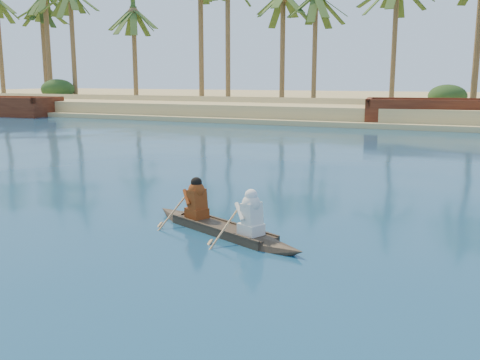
% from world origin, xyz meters
% --- Properties ---
extents(ground, '(160.00, 160.00, 0.00)m').
position_xyz_m(ground, '(0.00, 0.00, 0.00)').
color(ground, navy).
rests_on(ground, ground).
extents(sandy_embankment, '(150.00, 51.00, 1.50)m').
position_xyz_m(sandy_embankment, '(0.00, 46.89, 0.53)').
color(sandy_embankment, '#D7BB79').
rests_on(sandy_embankment, ground).
extents(palm_grove, '(110.00, 14.00, 16.00)m').
position_xyz_m(palm_grove, '(0.00, 35.00, 8.00)').
color(palm_grove, '#30491A').
rests_on(palm_grove, ground).
extents(shrub_cluster, '(100.00, 6.00, 2.40)m').
position_xyz_m(shrub_cluster, '(0.00, 31.50, 1.20)').
color(shrub_cluster, '#233D16').
rests_on(shrub_cluster, ground).
extents(canoe, '(4.55, 2.47, 1.29)m').
position_xyz_m(canoe, '(-0.23, -4.00, 0.25)').
color(canoe, '#3F3122').
rests_on(canoe, ground).
extents(barge_mid, '(14.09, 6.40, 2.26)m').
position_xyz_m(barge_mid, '(4.12, 26.07, 0.79)').
color(barge_mid, maroon).
rests_on(barge_mid, ground).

